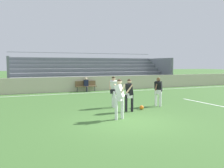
# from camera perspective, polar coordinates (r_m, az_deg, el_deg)

# --- Properties ---
(ground_plane) EXTENTS (160.00, 160.00, 0.00)m
(ground_plane) POSITION_cam_1_polar(r_m,az_deg,el_deg) (10.03, 4.33, -8.88)
(ground_plane) COLOR #3D662D
(field_line_sideline) EXTENTS (44.00, 0.12, 0.01)m
(field_line_sideline) POSITION_cam_1_polar(r_m,az_deg,el_deg) (19.54, -9.50, -2.24)
(field_line_sideline) COLOR white
(field_line_sideline) RESTS_ON ground
(field_line_penalty_mark) EXTENTS (0.12, 4.40, 0.01)m
(field_line_penalty_mark) POSITION_cam_1_polar(r_m,az_deg,el_deg) (15.54, 21.68, -4.31)
(field_line_penalty_mark) COLOR white
(field_line_penalty_mark) RESTS_ON ground
(sideline_wall) EXTENTS (48.00, 0.16, 1.26)m
(sideline_wall) POSITION_cam_1_polar(r_m,az_deg,el_deg) (20.76, -10.37, -0.10)
(sideline_wall) COLOR beige
(sideline_wall) RESTS_ON ground
(bleacher_stand) EXTENTS (16.21, 5.18, 3.58)m
(bleacher_stand) POSITION_cam_1_polar(r_m,az_deg,el_deg) (24.96, -4.47, 2.93)
(bleacher_stand) COLOR #B2B2B7
(bleacher_stand) RESTS_ON ground
(bench_near_wall_gap) EXTENTS (1.80, 0.40, 0.90)m
(bench_near_wall_gap) POSITION_cam_1_polar(r_m,az_deg,el_deg) (20.79, -6.18, -0.28)
(bench_near_wall_gap) COLOR brown
(bench_near_wall_gap) RESTS_ON ground
(spectator_seated) EXTENTS (0.36, 0.42, 1.21)m
(spectator_seated) POSITION_cam_1_polar(r_m,az_deg,el_deg) (20.67, -6.09, 0.12)
(spectator_seated) COLOR #2D2D38
(spectator_seated) RESTS_ON ground
(player_dark_on_ball) EXTENTS (0.55, 0.46, 1.62)m
(player_dark_on_ball) POSITION_cam_1_polar(r_m,az_deg,el_deg) (11.97, 4.06, -1.99)
(player_dark_on_ball) COLOR black
(player_dark_on_ball) RESTS_ON ground
(player_dark_pressing_high) EXTENTS (0.70, 0.51, 1.61)m
(player_dark_pressing_high) POSITION_cam_1_polar(r_m,az_deg,el_deg) (13.72, 10.83, -1.22)
(player_dark_pressing_high) COLOR white
(player_dark_pressing_high) RESTS_ON ground
(player_white_wide_right) EXTENTS (0.59, 0.46, 1.69)m
(player_white_wide_right) POSITION_cam_1_polar(r_m,az_deg,el_deg) (13.11, 0.35, -1.18)
(player_white_wide_right) COLOR white
(player_white_wide_right) RESTS_ON ground
(player_white_wide_left) EXTENTS (0.54, 0.64, 1.73)m
(player_white_wide_left) POSITION_cam_1_polar(r_m,az_deg,el_deg) (10.29, 1.74, -2.66)
(player_white_wide_left) COLOR white
(player_white_wide_left) RESTS_ON ground
(soccer_ball) EXTENTS (0.22, 0.22, 0.22)m
(soccer_ball) POSITION_cam_1_polar(r_m,az_deg,el_deg) (12.68, 6.98, -5.51)
(soccer_ball) COLOR orange
(soccer_ball) RESTS_ON ground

